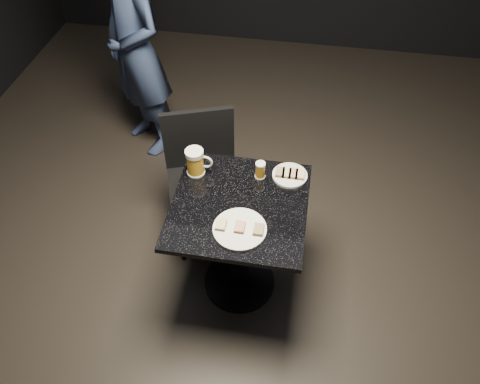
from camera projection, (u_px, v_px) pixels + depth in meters
name	position (u px, v px, depth m)	size (l,w,h in m)	color
floor	(239.00, 282.00, 2.96)	(6.00, 6.00, 0.00)	black
plate_large	(240.00, 229.00, 2.29)	(0.27, 0.27, 0.01)	white
plate_small	(290.00, 175.00, 2.54)	(0.19, 0.19, 0.01)	white
patron	(136.00, 50.00, 3.28)	(0.61, 0.40, 1.67)	navy
table	(239.00, 233.00, 2.59)	(0.70, 0.70, 0.75)	black
beer_mug	(196.00, 162.00, 2.51)	(0.15, 0.10, 0.16)	silver
beer_tumbler	(260.00, 170.00, 2.51)	(0.06, 0.06, 0.10)	silver
chair	(203.00, 173.00, 2.91)	(0.56, 0.56, 0.89)	black
canapes_on_plate_large	(240.00, 227.00, 2.28)	(0.24, 0.07, 0.02)	#4C3521
canapes_on_plate_small	(290.00, 173.00, 2.53)	(0.16, 0.07, 0.02)	#4C3521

